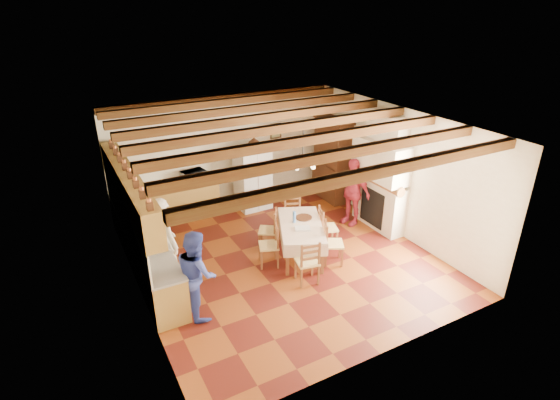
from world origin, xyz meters
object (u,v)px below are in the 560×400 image
(chair_right_far, at_px, (328,227))
(person_woman_blue, at_px, (197,273))
(chair_end_near, at_px, (307,261))
(chair_left_far, at_px, (268,230))
(person_woman_red, at_px, (352,192))
(hutch, at_px, (332,160))
(refrigerator, at_px, (253,178))
(microwave, at_px, (194,177))
(dining_table, at_px, (301,228))
(person_man, at_px, (165,244))
(chair_right_near, at_px, (334,243))
(chair_left_near, at_px, (269,245))
(chair_end_far, at_px, (294,213))

(chair_right_far, xyz_separation_m, person_woman_blue, (-3.33, -0.85, 0.34))
(chair_end_near, relative_size, person_woman_blue, 0.59)
(chair_left_far, distance_m, chair_end_near, 1.52)
(chair_right_far, bearing_deg, person_woman_red, -41.01)
(hutch, bearing_deg, refrigerator, 169.44)
(refrigerator, bearing_deg, microwave, 166.79)
(dining_table, distance_m, chair_right_far, 0.76)
(refrigerator, relative_size, dining_table, 0.87)
(refrigerator, bearing_deg, person_woman_red, -50.99)
(chair_end_near, height_order, person_man, person_man)
(chair_right_far, height_order, chair_end_near, same)
(chair_right_far, relative_size, person_woman_red, 0.56)
(chair_right_far, xyz_separation_m, microwave, (-2.11, 2.97, 0.58))
(refrigerator, distance_m, chair_end_near, 3.72)
(chair_end_near, bearing_deg, microwave, -65.25)
(refrigerator, xyz_separation_m, chair_right_near, (0.31, -3.32, -0.36))
(dining_table, distance_m, person_woman_blue, 2.73)
(chair_right_near, bearing_deg, dining_table, 64.48)
(chair_left_near, height_order, chair_end_far, same)
(chair_left_near, distance_m, person_man, 2.14)
(chair_left_far, relative_size, microwave, 1.65)
(chair_right_far, height_order, person_man, person_man)
(refrigerator, bearing_deg, chair_end_near, -100.66)
(dining_table, height_order, person_woman_red, person_woman_red)
(chair_right_near, relative_size, person_woman_red, 0.56)
(hutch, distance_m, chair_left_near, 3.92)
(chair_end_far, bearing_deg, refrigerator, 120.00)
(dining_table, height_order, chair_right_far, chair_right_far)
(chair_right_near, height_order, chair_end_far, same)
(refrigerator, bearing_deg, person_man, -142.48)
(refrigerator, height_order, person_woman_red, person_woman_red)
(dining_table, height_order, chair_left_far, chair_left_far)
(refrigerator, distance_m, chair_right_near, 3.36)
(dining_table, relative_size, person_woman_blue, 1.18)
(chair_left_far, height_order, chair_right_near, same)
(person_man, relative_size, person_woman_blue, 1.16)
(chair_right_near, bearing_deg, chair_right_far, 3.87)
(chair_end_far, height_order, microwave, microwave)
(chair_end_near, xyz_separation_m, person_woman_blue, (-2.18, 0.13, 0.34))
(chair_right_far, relative_size, person_man, 0.50)
(chair_right_near, bearing_deg, hutch, -5.29)
(chair_end_far, relative_size, microwave, 1.65)
(chair_left_far, bearing_deg, microwave, -127.21)
(chair_left_far, relative_size, chair_right_far, 1.00)
(hutch, distance_m, chair_end_far, 2.35)
(person_woman_blue, bearing_deg, refrigerator, -37.70)
(chair_right_far, bearing_deg, refrigerator, 31.13)
(hutch, xyz_separation_m, person_woman_red, (-0.45, -1.53, -0.28))
(chair_right_near, relative_size, microwave, 1.65)
(chair_end_near, bearing_deg, chair_right_near, -147.66)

